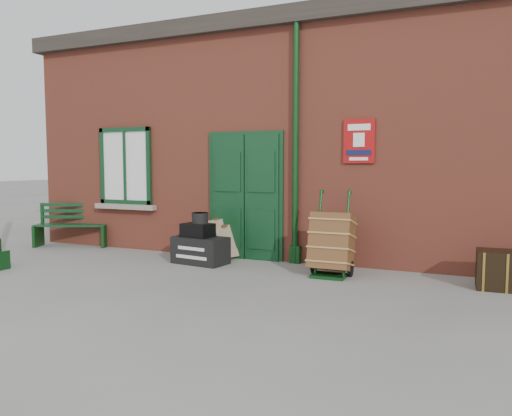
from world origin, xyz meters
The scene contains 10 objects.
ground centered at (0.00, 0.00, 0.00)m, with size 80.00×80.00×0.00m, color gray.
station_building centered at (0.00, 3.49, 2.16)m, with size 10.30×4.30×4.36m.
bench centered at (-4.15, 1.32, 0.46)m, with size 1.53×0.97×0.91m.
houdini_trunk centered at (-0.82, 0.77, 0.23)m, with size 0.91×0.50×0.46m, color black.
strongbox centered at (-0.87, 0.77, 0.57)m, with size 0.50×0.36×0.23m, color black.
hatbox centered at (-0.84, 0.80, 0.77)m, with size 0.27×0.27×0.18m, color black.
suitcase_back centered at (-0.80, 1.25, 0.35)m, with size 0.19×0.49×0.68m, color tan.
suitcase_front centered at (-0.62, 1.25, 0.30)m, with size 0.17×0.44×0.58m, color tan.
porter_trolley centered at (1.46, 0.76, 0.49)m, with size 0.62×0.67×1.27m.
dark_trunk centered at (3.83, 0.87, 0.26)m, with size 0.72×0.47×0.52m, color black.
Camera 1 is at (3.41, -6.52, 1.68)m, focal length 35.00 mm.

